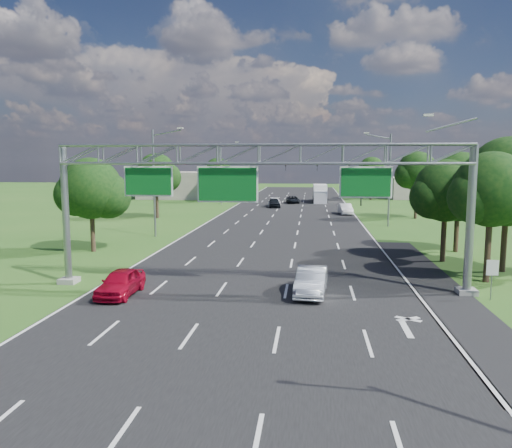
# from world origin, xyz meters

# --- Properties ---
(ground) EXTENTS (220.00, 220.00, 0.00)m
(ground) POSITION_xyz_m (0.00, 30.00, 0.00)
(ground) COLOR #255419
(ground) RESTS_ON ground
(road) EXTENTS (18.00, 180.00, 0.02)m
(road) POSITION_xyz_m (0.00, 30.00, 0.00)
(road) COLOR black
(road) RESTS_ON ground
(road_flare) EXTENTS (3.00, 30.00, 0.02)m
(road_flare) POSITION_xyz_m (10.20, 14.00, 0.00)
(road_flare) COLOR black
(road_flare) RESTS_ON ground
(sign_gantry) EXTENTS (23.50, 1.00, 9.56)m
(sign_gantry) POSITION_xyz_m (0.33, 12.00, 6.89)
(sign_gantry) COLOR gray
(sign_gantry) RESTS_ON ground
(regulatory_sign) EXTENTS (0.60, 0.08, 2.10)m
(regulatory_sign) POSITION_xyz_m (12.40, 10.98, 1.51)
(regulatory_sign) COLOR gray
(regulatory_sign) RESTS_ON ground
(traffic_signal) EXTENTS (12.21, 0.24, 7.00)m
(traffic_signal) POSITION_xyz_m (7.48, 65.00, 5.17)
(traffic_signal) COLOR black
(traffic_signal) RESTS_ON ground
(streetlight_l_near) EXTENTS (2.97, 0.22, 10.16)m
(streetlight_l_near) POSITION_xyz_m (-11.30, 30.00, 5.58)
(streetlight_l_near) COLOR gray
(streetlight_l_near) RESTS_ON ground
(streetlight_l_far) EXTENTS (2.97, 0.22, 10.16)m
(streetlight_l_far) POSITION_xyz_m (-11.30, 65.00, 5.58)
(streetlight_l_far) COLOR gray
(streetlight_l_far) RESTS_ON ground
(streetlight_r_mid) EXTENTS (2.97, 0.22, 10.16)m
(streetlight_r_mid) POSITION_xyz_m (11.30, 40.00, 5.58)
(streetlight_r_mid) COLOR gray
(streetlight_r_mid) RESTS_ON ground
(tree_cluster_right) EXTENTS (9.91, 14.60, 8.68)m
(tree_cluster_right) POSITION_xyz_m (14.80, 19.19, 5.31)
(tree_cluster_right) COLOR #2D2116
(tree_cluster_right) RESTS_ON ground
(tree_verge_la) EXTENTS (5.76, 4.80, 7.40)m
(tree_verge_la) POSITION_xyz_m (-13.92, 22.04, 4.76)
(tree_verge_la) COLOR #2D2116
(tree_verge_la) RESTS_ON ground
(tree_verge_lb) EXTENTS (5.76, 4.80, 8.06)m
(tree_verge_lb) POSITION_xyz_m (-15.92, 45.04, 5.41)
(tree_verge_lb) COLOR #2D2116
(tree_verge_lb) RESTS_ON ground
(tree_verge_lc) EXTENTS (5.76, 4.80, 7.62)m
(tree_verge_lc) POSITION_xyz_m (-12.92, 70.04, 4.98)
(tree_verge_lc) COLOR #2D2116
(tree_verge_lc) RESTS_ON ground
(tree_verge_rd) EXTENTS (5.76, 4.80, 8.28)m
(tree_verge_rd) POSITION_xyz_m (16.08, 48.04, 5.63)
(tree_verge_rd) COLOR #2D2116
(tree_verge_rd) RESTS_ON ground
(tree_verge_re) EXTENTS (5.76, 4.80, 7.84)m
(tree_verge_re) POSITION_xyz_m (14.08, 78.04, 5.20)
(tree_verge_re) COLOR #2D2116
(tree_verge_re) RESTS_ON ground
(building_left) EXTENTS (14.00, 10.00, 5.00)m
(building_left) POSITION_xyz_m (-22.00, 78.00, 2.50)
(building_left) COLOR gray
(building_left) RESTS_ON ground
(building_right) EXTENTS (12.00, 9.00, 4.00)m
(building_right) POSITION_xyz_m (24.00, 82.00, 2.00)
(building_right) COLOR gray
(building_right) RESTS_ON ground
(red_coupe) EXTENTS (1.68, 4.14, 1.41)m
(red_coupe) POSITION_xyz_m (-6.93, 9.71, 0.70)
(red_coupe) COLOR #A90722
(red_coupe) RESTS_ON ground
(silver_sedan) EXTENTS (1.87, 4.49, 1.44)m
(silver_sedan) POSITION_xyz_m (3.17, 11.07, 0.72)
(silver_sedan) COLOR silver
(silver_sedan) RESTS_ON ground
(car_queue_a) EXTENTS (1.93, 4.56, 1.31)m
(car_queue_a) POSITION_xyz_m (-2.60, 62.39, 0.66)
(car_queue_a) COLOR white
(car_queue_a) RESTS_ON ground
(car_queue_b) EXTENTS (2.49, 4.52, 1.20)m
(car_queue_b) POSITION_xyz_m (0.05, 68.60, 0.60)
(car_queue_b) COLOR black
(car_queue_b) RESTS_ON ground
(car_queue_c) EXTENTS (2.25, 4.44, 1.45)m
(car_queue_c) POSITION_xyz_m (-2.50, 60.80, 0.72)
(car_queue_c) COLOR black
(car_queue_c) RESTS_ON ground
(car_queue_d) EXTENTS (1.90, 4.43, 1.42)m
(car_queue_d) POSITION_xyz_m (7.69, 52.10, 0.71)
(car_queue_d) COLOR silver
(car_queue_d) RESTS_ON ground
(box_truck) EXTENTS (2.43, 7.93, 3.00)m
(box_truck) POSITION_xyz_m (4.65, 71.51, 1.44)
(box_truck) COLOR white
(box_truck) RESTS_ON ground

